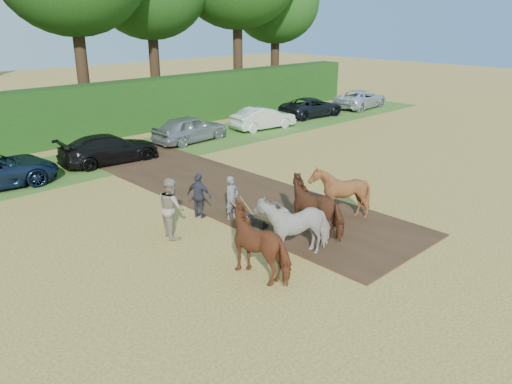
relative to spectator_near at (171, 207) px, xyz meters
name	(u,v)px	position (x,y,z in m)	size (l,w,h in m)	color
ground	(338,258)	(2.54, -4.53, -0.96)	(120.00, 120.00, 0.00)	gold
earth_strip	(221,188)	(4.04, 2.47, -0.93)	(4.50, 17.00, 0.05)	#472D1C
grass_verge	(103,161)	(2.54, 9.47, -0.94)	(50.00, 5.00, 0.03)	#38601E
hedgerow	(59,117)	(2.54, 13.97, 0.54)	(46.00, 1.60, 3.00)	#14380F
spectator_near	(171,207)	(0.00, 0.00, 0.00)	(0.93, 0.73, 1.92)	#B6A28F
spectator_far	(199,196)	(1.55, 0.63, -0.17)	(0.92, 0.38, 1.57)	#2A2B38
plough_team	(304,214)	(2.63, -3.13, -0.05)	(6.09, 4.78, 1.84)	brown
parked_cars	(171,135)	(6.30, 9.21, -0.27)	(41.22, 3.67, 1.48)	silver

